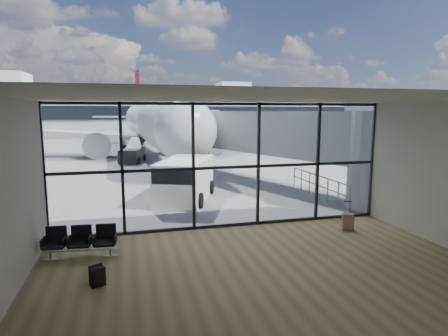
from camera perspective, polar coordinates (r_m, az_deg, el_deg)
name	(u,v)px	position (r m, az deg, el deg)	size (l,w,h in m)	color
ground	(152,142)	(53.04, -10.95, 3.89)	(220.00, 220.00, 0.00)	slate
lounge_shell	(280,178)	(8.80, 8.53, -1.45)	(12.02, 8.01, 4.51)	brown
glass_curtain_wall	(226,166)	(13.35, 0.38, 0.30)	(12.10, 0.12, 4.50)	white
jet_bridge	(277,137)	(21.56, 8.12, 4.73)	(8.00, 16.50, 4.33)	#9B9DA0
apron_railing	(318,183)	(18.92, 14.14, -2.20)	(0.06, 5.46, 1.11)	gray
far_terminal	(140,112)	(74.79, -12.63, 8.38)	(80.00, 12.20, 11.00)	beige
tree_3	(4,110)	(87.98, -30.52, 7.69)	(4.95, 4.95, 7.12)	#382619
tree_4	(36,106)	(86.57, -26.69, 8.37)	(5.61, 5.61, 8.07)	#382619
tree_5	(68,104)	(85.56, -22.74, 9.04)	(6.27, 6.27, 9.03)	#382619
seating_row	(81,240)	(11.77, -20.99, -10.18)	(2.03, 0.74, 0.90)	gray
backpack	(97,276)	(9.84, -18.72, -15.38)	(0.41, 0.40, 0.51)	black
suitcase	(348,222)	(14.04, 18.34, -7.80)	(0.44, 0.36, 1.05)	olive
airliner	(152,123)	(39.07, -10.89, 6.72)	(33.22, 38.48, 9.91)	silver
service_van	(185,180)	(17.73, -6.01, -1.77)	(3.49, 4.88, 1.95)	white
belt_loader	(133,154)	(32.17, -13.77, 2.04)	(2.48, 4.44, 1.94)	black
mobile_stairs	(2,167)	(28.28, -30.76, 0.12)	(2.10, 3.71, 2.55)	gold
traffic_cone_b	(164,170)	(25.77, -9.10, -0.26)	(0.39, 0.39, 0.56)	#FF380D
traffic_cone_c	(163,165)	(27.91, -9.32, 0.51)	(0.47, 0.47, 0.67)	#F9470D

